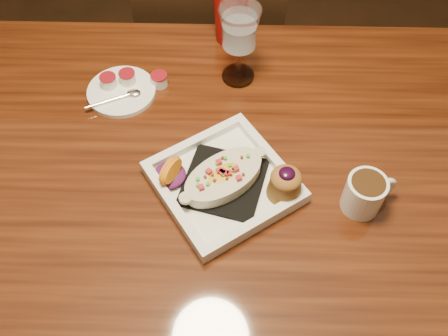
{
  "coord_description": "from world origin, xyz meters",
  "views": [
    {
      "loc": [
        0.07,
        -0.58,
        1.58
      ],
      "look_at": [
        0.05,
        -0.01,
        0.77
      ],
      "focal_mm": 40.0,
      "sensor_mm": 36.0,
      "label": 1
    }
  ],
  "objects_px": {
    "red_tumbler": "(231,14)",
    "goblet": "(239,32)",
    "saucer": "(120,89)",
    "table": "(200,195)",
    "plate": "(231,181)",
    "coffee_mug": "(366,193)",
    "chair_far": "(212,49)"
  },
  "relations": [
    {
      "from": "plate",
      "to": "goblet",
      "type": "bearing_deg",
      "value": 53.96
    },
    {
      "from": "plate",
      "to": "red_tumbler",
      "type": "bearing_deg",
      "value": 57.05
    },
    {
      "from": "red_tumbler",
      "to": "coffee_mug",
      "type": "bearing_deg",
      "value": -61.5
    },
    {
      "from": "table",
      "to": "coffee_mug",
      "type": "relative_size",
      "value": 14.54
    },
    {
      "from": "coffee_mug",
      "to": "red_tumbler",
      "type": "relative_size",
      "value": 0.72
    },
    {
      "from": "goblet",
      "to": "red_tumbler",
      "type": "distance_m",
      "value": 0.15
    },
    {
      "from": "chair_far",
      "to": "table",
      "type": "bearing_deg",
      "value": 90.0
    },
    {
      "from": "chair_far",
      "to": "coffee_mug",
      "type": "distance_m",
      "value": 0.82
    },
    {
      "from": "plate",
      "to": "goblet",
      "type": "distance_m",
      "value": 0.32
    },
    {
      "from": "table",
      "to": "goblet",
      "type": "xyz_separation_m",
      "value": [
        0.08,
        0.26,
        0.23
      ]
    },
    {
      "from": "chair_far",
      "to": "red_tumbler",
      "type": "height_order",
      "value": "chair_far"
    },
    {
      "from": "chair_far",
      "to": "goblet",
      "type": "height_order",
      "value": "goblet"
    },
    {
      "from": "table",
      "to": "red_tumbler",
      "type": "bearing_deg",
      "value": 81.55
    },
    {
      "from": "table",
      "to": "plate",
      "type": "height_order",
      "value": "plate"
    },
    {
      "from": "plate",
      "to": "table",
      "type": "bearing_deg",
      "value": 113.7
    },
    {
      "from": "saucer",
      "to": "red_tumbler",
      "type": "height_order",
      "value": "red_tumbler"
    },
    {
      "from": "plate",
      "to": "goblet",
      "type": "xyz_separation_m",
      "value": [
        0.01,
        0.31,
        0.11
      ]
    },
    {
      "from": "goblet",
      "to": "saucer",
      "type": "relative_size",
      "value": 1.22
    },
    {
      "from": "goblet",
      "to": "saucer",
      "type": "bearing_deg",
      "value": -167.95
    },
    {
      "from": "table",
      "to": "coffee_mug",
      "type": "distance_m",
      "value": 0.36
    },
    {
      "from": "plate",
      "to": "goblet",
      "type": "height_order",
      "value": "goblet"
    },
    {
      "from": "plate",
      "to": "red_tumbler",
      "type": "height_order",
      "value": "red_tumbler"
    },
    {
      "from": "saucer",
      "to": "red_tumbler",
      "type": "distance_m",
      "value": 0.32
    },
    {
      "from": "goblet",
      "to": "red_tumbler",
      "type": "height_order",
      "value": "goblet"
    },
    {
      "from": "goblet",
      "to": "saucer",
      "type": "distance_m",
      "value": 0.3
    },
    {
      "from": "goblet",
      "to": "coffee_mug",
      "type": "bearing_deg",
      "value": -54.86
    },
    {
      "from": "table",
      "to": "coffee_mug",
      "type": "xyz_separation_m",
      "value": [
        0.32,
        -0.08,
        0.14
      ]
    },
    {
      "from": "saucer",
      "to": "red_tumbler",
      "type": "xyz_separation_m",
      "value": [
        0.25,
        0.19,
        0.06
      ]
    },
    {
      "from": "chair_far",
      "to": "goblet",
      "type": "distance_m",
      "value": 0.53
    },
    {
      "from": "table",
      "to": "red_tumbler",
      "type": "xyz_separation_m",
      "value": [
        0.06,
        0.4,
        0.17
      ]
    },
    {
      "from": "red_tumbler",
      "to": "goblet",
      "type": "bearing_deg",
      "value": -81.98
    },
    {
      "from": "table",
      "to": "plate",
      "type": "xyz_separation_m",
      "value": [
        0.07,
        -0.04,
        0.12
      ]
    }
  ]
}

